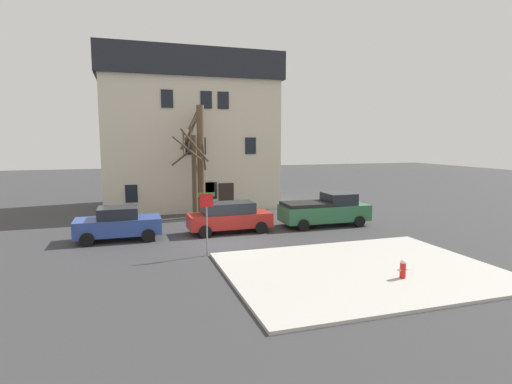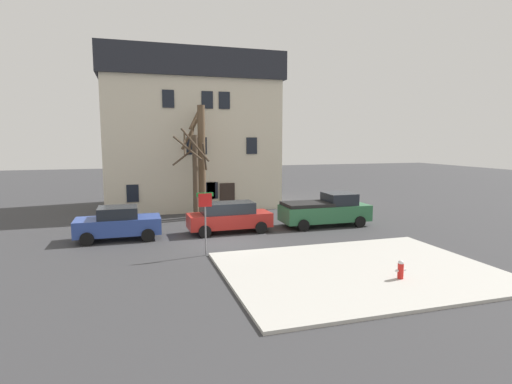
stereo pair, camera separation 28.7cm
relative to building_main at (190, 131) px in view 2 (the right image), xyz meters
The scene contains 11 objects.
ground_plane 14.03m from the building_main, 90.10° to the right, with size 120.00×120.00×0.00m, color #38383A.
sidewalk_slab 20.27m from the building_main, 78.11° to the right, with size 10.65×8.02×0.12m, color #B7B5AD.
building_main is the anchor object (origin of this frame).
tree_bare_near 6.90m from the building_main, 95.37° to the right, with size 2.30×2.87×5.96m.
tree_bare_mid 5.86m from the building_main, 90.52° to the right, with size 1.74×1.80×7.58m.
car_blue_sedan 12.87m from the building_main, 116.54° to the right, with size 4.32×2.13×1.75m.
car_red_wagon 11.80m from the building_main, 86.49° to the right, with size 4.71×2.01×1.73m.
pickup_truck_green 13.48m from the building_main, 57.63° to the right, with size 5.40×2.35×1.99m.
fire_hydrant 21.71m from the building_main, 76.72° to the right, with size 0.42×0.22×0.70m.
street_sign_pole 15.50m from the building_main, 95.49° to the right, with size 0.76×0.07×2.88m.
bicycle_leaning 9.63m from the building_main, 133.79° to the right, with size 1.68×0.57×1.03m.
Camera 2 is at (-4.51, -20.08, 5.20)m, focal length 28.63 mm.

